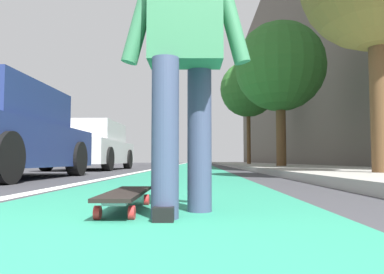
{
  "coord_description": "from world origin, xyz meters",
  "views": [
    {
      "loc": [
        -0.9,
        -0.31,
        0.29
      ],
      "look_at": [
        9.35,
        -0.12,
        0.95
      ],
      "focal_mm": 34.3,
      "sensor_mm": 36.0,
      "label": 1
    }
  ],
  "objects_px": {
    "skateboard": "(126,195)",
    "street_tree_far": "(248,89)",
    "skater_person": "(185,43)",
    "parked_car_mid": "(92,147)",
    "traffic_light": "(163,109)",
    "street_tree_mid": "(280,67)"
  },
  "relations": [
    {
      "from": "skateboard",
      "to": "traffic_light",
      "type": "distance_m",
      "value": 17.5
    },
    {
      "from": "street_tree_mid",
      "to": "street_tree_far",
      "type": "height_order",
      "value": "street_tree_far"
    },
    {
      "from": "skater_person",
      "to": "street_tree_far",
      "type": "distance_m",
      "value": 17.71
    },
    {
      "from": "traffic_light",
      "to": "street_tree_mid",
      "type": "distance_m",
      "value": 8.9
    },
    {
      "from": "skateboard",
      "to": "skater_person",
      "type": "bearing_deg",
      "value": -113.35
    },
    {
      "from": "skateboard",
      "to": "parked_car_mid",
      "type": "height_order",
      "value": "parked_car_mid"
    },
    {
      "from": "skateboard",
      "to": "street_tree_far",
      "type": "bearing_deg",
      "value": -10.09
    },
    {
      "from": "skater_person",
      "to": "parked_car_mid",
      "type": "bearing_deg",
      "value": 19.12
    },
    {
      "from": "skateboard",
      "to": "street_tree_far",
      "type": "relative_size",
      "value": 0.15
    },
    {
      "from": "skater_person",
      "to": "traffic_light",
      "type": "xyz_separation_m",
      "value": [
        17.34,
        1.84,
        2.09
      ]
    },
    {
      "from": "traffic_light",
      "to": "skater_person",
      "type": "bearing_deg",
      "value": -173.96
    },
    {
      "from": "skater_person",
      "to": "traffic_light",
      "type": "height_order",
      "value": "traffic_light"
    },
    {
      "from": "parked_car_mid",
      "to": "traffic_light",
      "type": "height_order",
      "value": "traffic_light"
    },
    {
      "from": "traffic_light",
      "to": "parked_car_mid",
      "type": "bearing_deg",
      "value": 168.92
    },
    {
      "from": "parked_car_mid",
      "to": "traffic_light",
      "type": "relative_size",
      "value": 1.04
    },
    {
      "from": "parked_car_mid",
      "to": "street_tree_mid",
      "type": "distance_m",
      "value": 6.56
    },
    {
      "from": "parked_car_mid",
      "to": "traffic_light",
      "type": "xyz_separation_m",
      "value": [
        7.69,
        -1.51,
        2.29
      ]
    },
    {
      "from": "skater_person",
      "to": "street_tree_mid",
      "type": "bearing_deg",
      "value": -15.54
    },
    {
      "from": "skateboard",
      "to": "street_tree_mid",
      "type": "height_order",
      "value": "street_tree_mid"
    },
    {
      "from": "parked_car_mid",
      "to": "street_tree_far",
      "type": "relative_size",
      "value": 0.82
    },
    {
      "from": "skater_person",
      "to": "street_tree_far",
      "type": "relative_size",
      "value": 0.3
    },
    {
      "from": "traffic_light",
      "to": "street_tree_far",
      "type": "distance_m",
      "value": 4.65
    }
  ]
}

